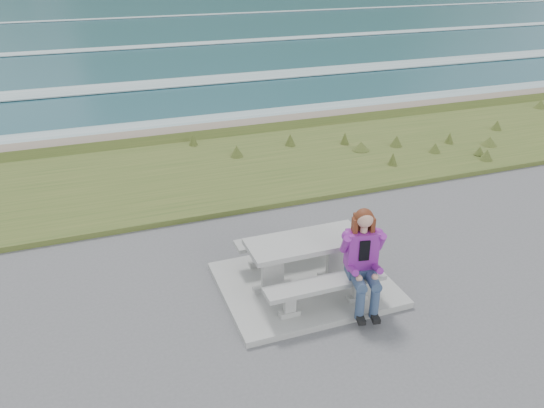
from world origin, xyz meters
name	(u,v)px	position (x,y,z in m)	size (l,w,h in m)	color
concrete_slab	(305,284)	(0.00, 0.00, 0.05)	(2.60, 2.10, 0.10)	#A2A29D
picnic_table	(306,249)	(0.00, 0.00, 0.68)	(1.80, 0.75, 0.75)	#A2A29D
bench_landward	(325,287)	(0.00, -0.70, 0.45)	(1.80, 0.35, 0.45)	#A2A29D
bench_seaward	(289,241)	(0.00, 0.70, 0.45)	(1.80, 0.35, 0.45)	#A2A29D
grass_verge	(221,172)	(0.00, 5.00, 0.00)	(160.00, 4.50, 0.22)	#3A511E
shore_drop	(194,135)	(0.00, 7.90, 0.00)	(160.00, 0.80, 2.20)	#6E6153
ocean	(130,74)	(0.00, 25.09, -1.74)	(1600.00, 1600.00, 0.09)	#20505D
seated_woman	(363,274)	(0.52, -0.84, 0.65)	(0.57, 0.82, 1.49)	navy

